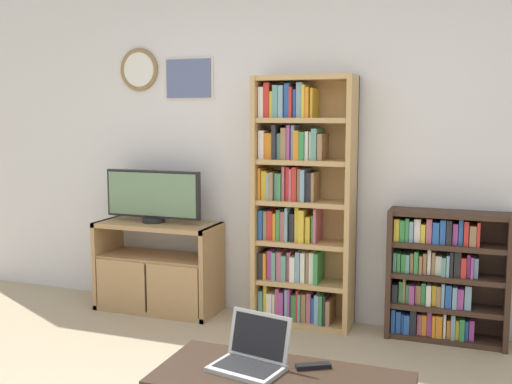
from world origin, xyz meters
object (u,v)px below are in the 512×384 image
Objects in this scene: tv_stand at (157,267)px; bookshelf_tall at (298,206)px; television at (153,196)px; remote_near_laptop at (313,366)px; bookshelf_short at (442,276)px; laptop at (252,355)px.

tv_stand is 1.26m from bookshelf_tall.
remote_near_laptop is at bearing -42.96° from television.
bookshelf_tall is 1.87m from remote_near_laptop.
remote_near_laptop is (-0.46, -1.73, -0.01)m from bookshelf_short.
bookshelf_tall reaches higher than tv_stand.
bookshelf_tall reaches higher than bookshelf_short.
laptop is at bearing -49.11° from television.
bookshelf_short is 5.67× the size of remote_near_laptop.
television reaches higher than tv_stand.
bookshelf_short reaches higher than remote_near_laptop.
tv_stand is at bearing 142.08° from laptop.
bookshelf_tall is 2.02× the size of bookshelf_short.
bookshelf_short is at bearing 2.67° from television.
tv_stand is 2.18m from bookshelf_short.
television is (-0.04, 0.02, 0.57)m from tv_stand.
bookshelf_tall reaches higher than television.
remote_near_laptop is (0.57, -1.71, -0.46)m from bookshelf_tall.
laptop is at bearing -80.25° from bookshelf_tall.
television is 2.29× the size of laptop.
laptop is (1.48, -1.71, -0.44)m from television.
bookshelf_short is at bearing 3.29° from tv_stand.
bookshelf_tall reaches higher than remote_near_laptop.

